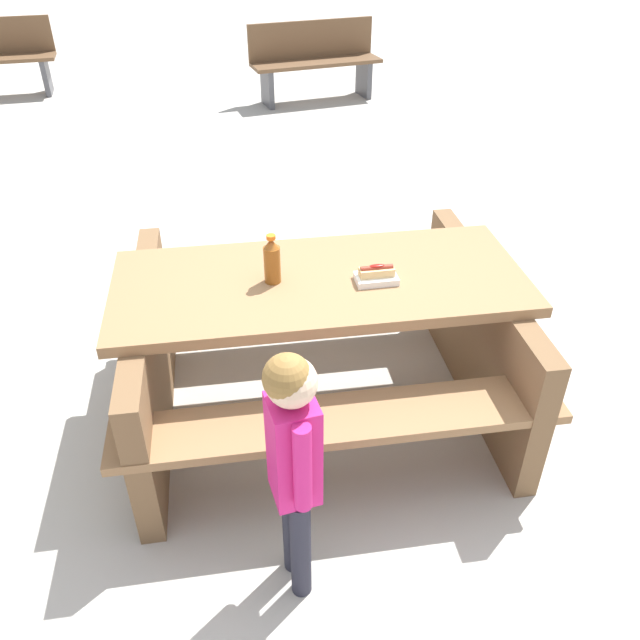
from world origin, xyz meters
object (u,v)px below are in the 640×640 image
Objects in this scene: park_bench_near at (315,60)px; hotdog_tray at (376,275)px; child_in_coat at (293,451)px; picnic_table at (320,334)px; soda_bottle at (272,261)px.

hotdog_tray is at bearing -95.31° from park_bench_near.
picnic_table is at bearing 76.33° from child_in_coat.
child_in_coat is at bearing -98.74° from park_bench_near.
soda_bottle is at bearing 171.67° from hotdog_tray.
soda_bottle is (-0.21, -0.00, 0.41)m from picnic_table.
park_bench_near is (0.74, 5.35, 0.00)m from picnic_table.
park_bench_near is at bearing 84.69° from hotdog_tray.
picnic_table is 9.87× the size of hotdog_tray.
picnic_table is at bearing -97.86° from park_bench_near.
child_in_coat reaches higher than hotdog_tray.
picnic_table is 0.46m from soda_bottle.
picnic_table is 1.17× the size of park_bench_near.
hotdog_tray is at bearing 61.89° from child_in_coat.
park_bench_near is (0.50, 5.41, -0.33)m from hotdog_tray.
soda_bottle is 1.21× the size of hotdog_tray.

